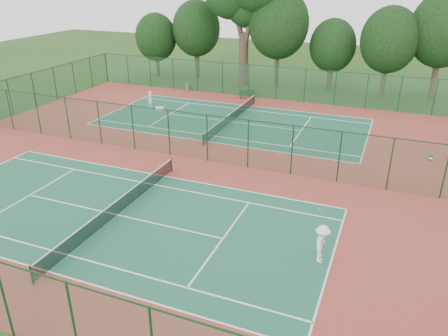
{
  "coord_description": "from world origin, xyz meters",
  "views": [
    {
      "loc": [
        13.54,
        -26.52,
        12.57
      ],
      "look_at": [
        4.46,
        -4.03,
        1.6
      ],
      "focal_mm": 35.0,
      "sensor_mm": 36.0,
      "label": 1
    }
  ],
  "objects_px": {
    "player_far": "(150,100)",
    "bench": "(247,94)",
    "player_near": "(322,244)",
    "kit_bag": "(160,108)",
    "trash_bin": "(188,87)"
  },
  "relations": [
    {
      "from": "player_far",
      "to": "kit_bag",
      "type": "height_order",
      "value": "player_far"
    },
    {
      "from": "trash_bin",
      "to": "bench",
      "type": "distance_m",
      "value": 7.4
    },
    {
      "from": "player_far",
      "to": "bench",
      "type": "bearing_deg",
      "value": 123.93
    },
    {
      "from": "player_near",
      "to": "bench",
      "type": "relative_size",
      "value": 1.14
    },
    {
      "from": "bench",
      "to": "kit_bag",
      "type": "bearing_deg",
      "value": -157.46
    },
    {
      "from": "player_far",
      "to": "trash_bin",
      "type": "bearing_deg",
      "value": 169.01
    },
    {
      "from": "player_far",
      "to": "player_near",
      "type": "bearing_deg",
      "value": 39.05
    },
    {
      "from": "bench",
      "to": "kit_bag",
      "type": "xyz_separation_m",
      "value": [
        -6.58,
        -7.18,
        -0.37
      ]
    },
    {
      "from": "player_far",
      "to": "kit_bag",
      "type": "bearing_deg",
      "value": 72.74
    },
    {
      "from": "player_near",
      "to": "kit_bag",
      "type": "xyz_separation_m",
      "value": [
        -19.37,
        18.85,
        -0.82
      ]
    },
    {
      "from": "bench",
      "to": "player_far",
      "type": "bearing_deg",
      "value": -162.9
    },
    {
      "from": "player_near",
      "to": "bench",
      "type": "height_order",
      "value": "player_near"
    },
    {
      "from": "player_near",
      "to": "bench",
      "type": "bearing_deg",
      "value": 25.49
    },
    {
      "from": "trash_bin",
      "to": "kit_bag",
      "type": "distance_m",
      "value": 7.82
    },
    {
      "from": "bench",
      "to": "trash_bin",
      "type": "bearing_deg",
      "value": 150.42
    }
  ]
}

